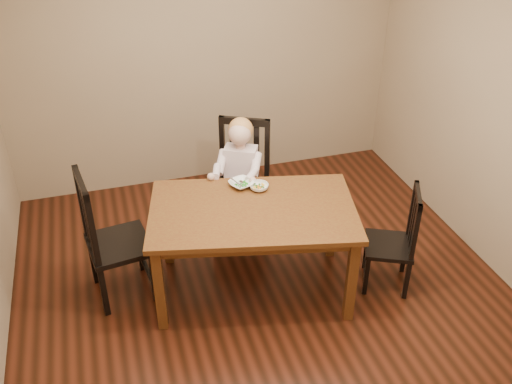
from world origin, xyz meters
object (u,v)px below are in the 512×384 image
object	(u,v)px
chair_left	(111,240)
bowl_peas	(241,184)
chair_child	(242,183)
dining_table	(253,219)
bowl_veg	(259,187)
toddler	(240,170)
chair_right	(395,241)

from	to	relation	value
chair_left	bowl_peas	distance (m)	1.12
chair_child	dining_table	bearing A→B (deg)	107.65
bowl_peas	bowl_veg	world-z (taller)	bowl_veg
toddler	bowl_peas	size ratio (longest dim) A/B	3.39
toddler	chair_right	bearing A→B (deg)	161.60
chair_right	chair_left	bearing A→B (deg)	102.14
toddler	bowl_veg	size ratio (longest dim) A/B	4.13
chair_child	chair_left	world-z (taller)	chair_left
dining_table	chair_right	bearing A→B (deg)	-13.77
chair_left	bowl_peas	world-z (taller)	chair_left
chair_child	bowl_peas	world-z (taller)	chair_child
chair_child	chair_left	size ratio (longest dim) A/B	0.99
chair_child	toddler	bearing A→B (deg)	90.00
bowl_veg	dining_table	bearing A→B (deg)	-116.48
chair_left	toddler	xyz separation A→B (m)	(1.19, 0.49, 0.16)
chair_right	bowl_veg	size ratio (longest dim) A/B	5.85
dining_table	chair_left	distance (m)	1.12
bowl_peas	bowl_veg	bearing A→B (deg)	-35.41
bowl_peas	bowl_veg	xyz separation A→B (m)	(0.12, -0.09, 0.00)
dining_table	bowl_peas	bearing A→B (deg)	89.37
chair_left	chair_right	xyz separation A→B (m)	(2.20, -0.53, -0.10)
chair_right	bowl_peas	world-z (taller)	chair_right
chair_child	chair_left	bearing A→B (deg)	51.17
chair_left	bowl_veg	world-z (taller)	chair_left
dining_table	bowl_veg	size ratio (longest dim) A/B	11.25
chair_left	bowl_veg	xyz separation A→B (m)	(1.21, -0.00, 0.27)
bowl_veg	toddler	bearing A→B (deg)	92.31
bowl_peas	bowl_veg	size ratio (longest dim) A/B	1.22
dining_table	toddler	xyz separation A→B (m)	(0.11, 0.75, 0.00)
chair_child	chair_right	distance (m)	1.46
bowl_peas	toddler	bearing A→B (deg)	75.97
dining_table	bowl_veg	xyz separation A→B (m)	(0.13, 0.25, 0.12)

